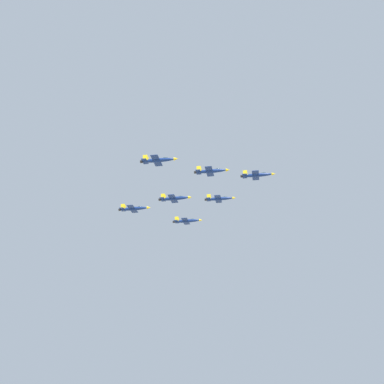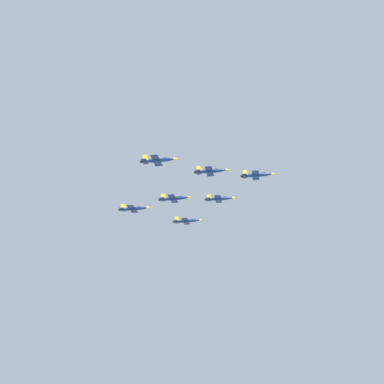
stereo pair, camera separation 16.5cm
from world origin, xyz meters
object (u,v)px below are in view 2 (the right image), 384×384
Objects in this scene: jet_left_wingman at (220,199)px; jet_right_outer at (158,160)px; jet_trailing at (134,209)px; jet_left_outer at (187,221)px; jet_slot_rear at (174,198)px; jet_lead at (257,175)px; jet_right_wingman at (211,171)px.

jet_right_outer is at bearing -112.37° from jet_left_wingman.
jet_right_outer reaches higher than jet_trailing.
jet_left_outer reaches higher than jet_slot_rear.
jet_slot_rear reaches higher than jet_trailing.
jet_lead is 60.18m from jet_trailing.
jet_slot_rear is 1.02× the size of jet_trailing.
jet_slot_rear is at bearing -89.69° from jet_left_outer.
jet_right_outer is (-51.30, -3.73, -6.64)m from jet_lead.
jet_trailing is (-21.79, 36.58, -8.10)m from jet_right_wingman.
jet_right_wingman is 0.99× the size of jet_slot_rear.
jet_slot_rear is at bearing -140.59° from jet_left_wingman.
jet_right_wingman is at bearing -68.28° from jet_left_outer.
jet_left_wingman is at bearing 139.33° from jet_lead.
jet_left_outer is at bearing 90.90° from jet_slot_rear.
jet_left_wingman is 26.35m from jet_slot_rear.
jet_lead is at bearing -41.32° from jet_left_wingman.
jet_left_wingman reaches higher than jet_left_outer.
jet_trailing is at bearing 179.70° from jet_lead.
jet_trailing is (-35.49, -15.31, -5.27)m from jet_left_outer.
jet_left_outer is 33.34m from jet_slot_rear.
jet_right_outer is 39.14m from jet_trailing.
jet_left_wingman is 1.02× the size of jet_trailing.
jet_lead is 40.21m from jet_slot_rear.
jet_left_wingman reaches higher than jet_right_wingman.
jet_right_wingman is 0.97× the size of jet_left_outer.
jet_right_outer is at bearing -139.94° from jet_lead.
jet_slot_rear is (-31.62, 23.14, -9.02)m from jet_lead.
jet_slot_rear is at bearing 179.70° from jet_lead.
jet_lead is 1.02× the size of jet_slot_rear.
jet_left_wingman is 0.99× the size of jet_slot_rear.
jet_slot_rear is (-19.67, -26.88, -1.42)m from jet_left_outer.
jet_left_wingman is 53.77m from jet_right_outer.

